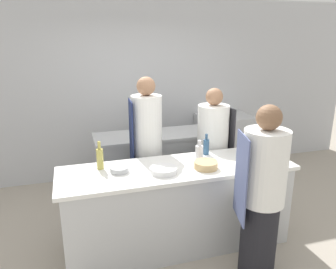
# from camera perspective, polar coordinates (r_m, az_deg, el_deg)

# --- Properties ---
(ground_plane) EXTENTS (16.00, 16.00, 0.00)m
(ground_plane) POSITION_cam_1_polar(r_m,az_deg,el_deg) (3.87, 1.59, -18.25)
(ground_plane) COLOR #A89E8E
(wall_back) EXTENTS (8.00, 0.06, 2.80)m
(wall_back) POSITION_cam_1_polar(r_m,az_deg,el_deg) (5.30, -5.68, 7.72)
(wall_back) COLOR silver
(wall_back) RESTS_ON ground_plane
(prep_counter) EXTENTS (2.46, 0.74, 0.91)m
(prep_counter) POSITION_cam_1_polar(r_m,az_deg,el_deg) (3.63, 1.65, -12.29)
(prep_counter) COLOR #B7BABC
(prep_counter) RESTS_ON ground_plane
(pass_counter) EXTENTS (1.68, 0.63, 0.91)m
(pass_counter) POSITION_cam_1_polar(r_m,az_deg,el_deg) (4.72, -2.23, -5.20)
(pass_counter) COLOR #B7BABC
(pass_counter) RESTS_ON ground_plane
(oven_range) EXTENTS (0.86, 0.67, 0.97)m
(oven_range) POSITION_cam_1_polar(r_m,az_deg,el_deg) (5.61, 9.78, -1.56)
(oven_range) COLOR #B7BABC
(oven_range) RESTS_ON ground_plane
(chef_at_prep_near) EXTENTS (0.45, 0.43, 1.67)m
(chef_at_prep_near) POSITION_cam_1_polar(r_m,az_deg,el_deg) (3.13, 15.99, -10.31)
(chef_at_prep_near) COLOR black
(chef_at_prep_near) RESTS_ON ground_plane
(chef_at_stove) EXTENTS (0.42, 0.40, 1.62)m
(chef_at_stove) POSITION_cam_1_polar(r_m,az_deg,el_deg) (4.23, 7.73, -3.00)
(chef_at_stove) COLOR black
(chef_at_stove) RESTS_ON ground_plane
(chef_at_pass_far) EXTENTS (0.38, 0.36, 1.78)m
(chef_at_pass_far) POSITION_cam_1_polar(r_m,az_deg,el_deg) (3.96, -3.69, -2.81)
(chef_at_pass_far) COLOR black
(chef_at_pass_far) RESTS_ON ground_plane
(bottle_olive_oil) EXTENTS (0.08, 0.08, 0.25)m
(bottle_olive_oil) POSITION_cam_1_polar(r_m,az_deg,el_deg) (4.03, 15.81, -1.31)
(bottle_olive_oil) COLOR #5B2319
(bottle_olive_oil) RESTS_ON prep_counter
(bottle_vinegar) EXTENTS (0.07, 0.07, 0.29)m
(bottle_vinegar) POSITION_cam_1_polar(r_m,az_deg,el_deg) (3.40, -11.77, -4.04)
(bottle_vinegar) COLOR #B2A84C
(bottle_vinegar) RESTS_ON prep_counter
(bottle_wine) EXTENTS (0.09, 0.09, 0.23)m
(bottle_wine) POSITION_cam_1_polar(r_m,az_deg,el_deg) (3.59, 5.45, -3.10)
(bottle_wine) COLOR silver
(bottle_wine) RESTS_ON prep_counter
(bottle_cooking_oil) EXTENTS (0.07, 0.07, 0.23)m
(bottle_cooking_oil) POSITION_cam_1_polar(r_m,az_deg,el_deg) (3.85, 12.64, -2.08)
(bottle_cooking_oil) COLOR black
(bottle_cooking_oil) RESTS_ON prep_counter
(bottle_sauce) EXTENTS (0.07, 0.07, 0.24)m
(bottle_sauce) POSITION_cam_1_polar(r_m,az_deg,el_deg) (3.77, 6.67, -2.06)
(bottle_sauce) COLOR #2D5175
(bottle_sauce) RESTS_ON prep_counter
(bowl_mixing_large) EXTENTS (0.24, 0.24, 0.07)m
(bowl_mixing_large) POSITION_cam_1_polar(r_m,az_deg,el_deg) (3.39, 6.61, -5.29)
(bowl_mixing_large) COLOR tan
(bowl_mixing_large) RESTS_ON prep_counter
(bowl_prep_small) EXTENTS (0.19, 0.19, 0.05)m
(bowl_prep_small) POSITION_cam_1_polar(r_m,az_deg,el_deg) (3.32, -8.46, -6.04)
(bowl_prep_small) COLOR #B7BABC
(bowl_prep_small) RESTS_ON prep_counter
(bowl_ceramic_blue) EXTENTS (0.27, 0.27, 0.06)m
(bowl_ceramic_blue) POSITION_cam_1_polar(r_m,az_deg,el_deg) (3.27, -0.77, -6.22)
(bowl_ceramic_blue) COLOR white
(bowl_ceramic_blue) RESTS_ON prep_counter
(cup) EXTENTS (0.08, 0.08, 0.10)m
(cup) POSITION_cam_1_polar(r_m,az_deg,el_deg) (3.63, 15.23, -4.06)
(cup) COLOR #33477F
(cup) RESTS_ON prep_counter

